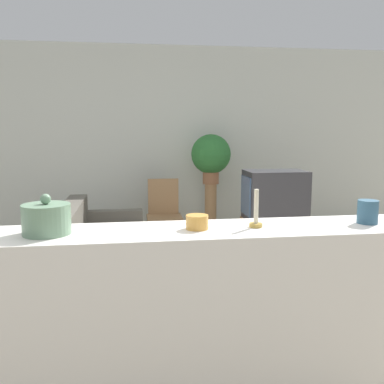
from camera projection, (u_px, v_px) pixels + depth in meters
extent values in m
plane|color=tan|center=(163.00, 365.00, 2.86)|extent=(14.00, 14.00, 0.00)
cube|color=silver|center=(144.00, 144.00, 6.02)|extent=(9.00, 0.06, 2.70)
cube|color=#605B51|center=(104.00, 259.00, 4.41)|extent=(0.85, 1.70, 0.47)
cube|color=#605B51|center=(69.00, 223.00, 4.30)|extent=(0.20, 1.70, 0.32)
cube|color=#605B51|center=(98.00, 278.00, 3.65)|extent=(0.85, 0.16, 0.59)
cube|color=#605B51|center=(107.00, 235.00, 5.15)|extent=(0.85, 0.16, 0.59)
cube|color=#9E754C|center=(274.00, 240.00, 5.06)|extent=(0.71, 0.48, 0.51)
cube|color=#333338|center=(275.00, 195.00, 4.98)|extent=(0.69, 0.46, 0.57)
cube|color=#4C6B93|center=(246.00, 196.00, 4.93)|extent=(0.02, 0.38, 0.45)
cube|color=#9E754C|center=(165.00, 218.00, 5.41)|extent=(0.44, 0.44, 0.04)
cube|color=#9E754C|center=(163.00, 196.00, 5.57)|extent=(0.40, 0.04, 0.46)
cylinder|color=#9E754C|center=(151.00, 240.00, 5.23)|extent=(0.04, 0.04, 0.42)
cylinder|color=#9E754C|center=(181.00, 239.00, 5.29)|extent=(0.04, 0.04, 0.42)
cylinder|color=#9E754C|center=(149.00, 233.00, 5.60)|extent=(0.04, 0.04, 0.42)
cylinder|color=#9E754C|center=(178.00, 232.00, 5.66)|extent=(0.04, 0.04, 0.42)
cylinder|color=#9E754C|center=(211.00, 214.00, 5.79)|extent=(0.16, 0.16, 0.83)
cylinder|color=#8E5B3D|center=(211.00, 177.00, 5.71)|extent=(0.22, 0.22, 0.17)
sphere|color=#2D7033|center=(211.00, 154.00, 5.67)|extent=(0.53, 0.53, 0.53)
cube|color=white|center=(170.00, 327.00, 2.25)|extent=(2.71, 0.44, 1.05)
cylinder|color=gray|center=(47.00, 219.00, 2.08)|extent=(0.23, 0.23, 0.15)
sphere|color=gray|center=(46.00, 199.00, 2.07)|extent=(0.05, 0.05, 0.05)
cylinder|color=gold|center=(197.00, 222.00, 2.19)|extent=(0.12, 0.12, 0.07)
cylinder|color=#B7933D|center=(256.00, 225.00, 2.24)|extent=(0.07, 0.07, 0.02)
cylinder|color=beige|center=(256.00, 206.00, 2.22)|extent=(0.02, 0.02, 0.18)
cylinder|color=#335B75|center=(368.00, 212.00, 2.32)|extent=(0.11, 0.11, 0.13)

